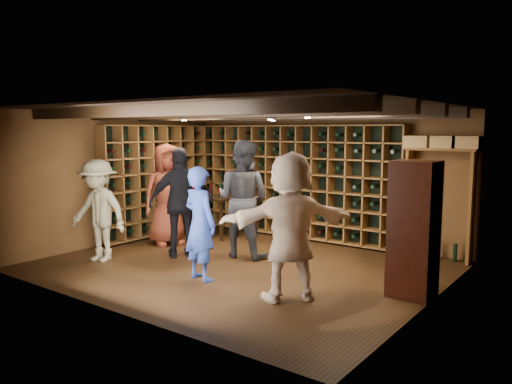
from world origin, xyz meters
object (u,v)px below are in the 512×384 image
Objects in this scene: display_cabinet at (413,232)px; guest_khaki at (98,211)px; guest_beige at (290,226)px; guest_red_floral at (168,194)px; man_blue_shirt at (200,224)px; man_grey_suit at (243,199)px; guest_woman_black at (182,203)px; tasting_table at (211,201)px.

guest_khaki is at bearing -164.30° from display_cabinet.
guest_beige is at bearing -6.26° from guest_khaki.
guest_red_floral is (-4.77, 0.19, 0.10)m from display_cabinet.
guest_beige is (3.55, -1.25, -0.00)m from guest_red_floral.
man_blue_shirt is 2.44m from guest_red_floral.
display_cabinet is 0.88× the size of man_grey_suit.
guest_khaki is at bearing -158.72° from guest_red_floral.
display_cabinet is 3.90m from guest_woman_black.
guest_red_floral is at bearing 177.75° from display_cabinet.
guest_woman_black is at bearing 37.87° from guest_khaki.
man_blue_shirt is 1.42m from guest_woman_black.
guest_red_floral reaches higher than guest_khaki.
guest_red_floral is at bearing 78.52° from guest_khaki.
guest_beige is (1.84, -1.38, -0.04)m from man_grey_suit.
man_grey_suit is 2.30m from guest_beige.
guest_beige is at bearing -30.66° from tasting_table.
man_grey_suit reaches higher than display_cabinet.
man_blue_shirt is (-2.71, -1.13, -0.03)m from display_cabinet.
guest_beige is (3.57, 0.28, 0.11)m from guest_khaki.
guest_woman_black is at bearing -97.93° from guest_red_floral.
guest_woman_black is (-0.83, -0.64, -0.06)m from man_grey_suit.
guest_khaki reaches higher than man_blue_shirt.
man_grey_suit is at bearing -63.75° from guest_red_floral.
man_grey_suit is 1.84m from tasting_table.
man_grey_suit is at bearing -27.27° from tasting_table.
man_blue_shirt is 0.86× the size of guest_red_floral.
man_grey_suit is at bearing -67.05° from man_blue_shirt.
man_grey_suit reaches higher than guest_red_floral.
guest_khaki is at bearing -44.58° from guest_beige.
man_grey_suit is 1.05× the size of guest_beige.
guest_khaki is (-4.79, -1.35, -0.01)m from display_cabinet.
guest_red_floral reaches higher than guest_woman_black.
guest_khaki is (-0.90, -1.02, -0.09)m from guest_woman_black.
guest_red_floral is 1.71× the size of tasting_table.
display_cabinet is at bearing 133.25° from guest_woman_black.
tasting_table is at bearing 13.80° from guest_red_floral.
display_cabinet is 0.91× the size of guest_red_floral.
guest_beige is at bearing 112.93° from guest_woman_black.
guest_beige is 4.12m from tasting_table.
display_cabinet is 1.56× the size of tasting_table.
guest_khaki is (-0.02, -1.53, -0.11)m from guest_red_floral.
guest_red_floral is 3.77m from guest_beige.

